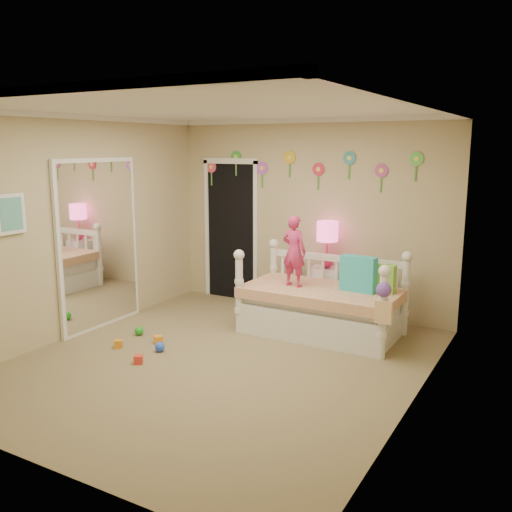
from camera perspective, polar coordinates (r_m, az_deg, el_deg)
The scene contains 18 objects.
floor at distance 5.98m, azimuth -3.73°, elevation -10.81°, with size 4.00×4.50×0.01m, color #7F684C.
ceiling at distance 5.56m, azimuth -4.08°, elevation 14.90°, with size 4.00×4.50×0.01m, color white.
back_wall at distance 7.58m, azimuth 5.49°, elevation 4.03°, with size 4.00×0.01×2.60m, color tan.
left_wall at distance 6.92m, azimuth -17.91°, elevation 2.85°, with size 0.01×4.50×2.60m, color tan.
right_wall at distance 4.84m, azimuth 16.32°, elevation -0.44°, with size 0.01×4.50×2.60m, color tan.
crown_molding at distance 5.55m, azimuth -4.08°, elevation 14.59°, with size 4.00×4.50×0.06m, color white, non-canonical shape.
daybed at distance 6.74m, azimuth 6.73°, elevation -3.73°, with size 1.88×1.01×1.02m, color white, non-canonical shape.
pillow_turquoise at distance 6.58m, azimuth 10.44°, elevation -1.82°, with size 0.42×0.15×0.42m, color #29B7D0.
pillow_lime at distance 6.62m, azimuth 12.62°, elevation -2.23°, with size 0.35×0.13×0.33m, color #75C63C.
child at distance 6.70m, azimuth 3.92°, elevation 0.51°, with size 0.31×0.21×0.86m, color #CC2E66.
nightstand at distance 7.47m, azimuth 7.17°, elevation -3.68°, with size 0.40×0.30×0.66m, color white.
table_lamp at distance 7.32m, azimuth 7.32°, elevation 1.93°, with size 0.28×0.28×0.62m.
closet_doorway at distance 8.19m, azimuth -2.60°, elevation 2.73°, with size 0.90×0.04×2.07m, color black.
flower_decals at distance 7.56m, azimuth 4.92°, elevation 8.89°, with size 3.40×0.02×0.50m, color #B2668C, non-canonical shape.
mirror_closet at distance 7.13m, azimuth -15.80°, elevation 1.17°, with size 0.07×1.30×2.10m, color white.
wall_picture at distance 6.29m, azimuth -23.87°, elevation 3.96°, with size 0.05×0.34×0.42m, color white.
hanging_bag at distance 5.96m, azimuth 12.84°, elevation -4.83°, with size 0.20×0.16×0.36m, color beige, non-canonical shape.
toy_scatter at distance 6.39m, azimuth -13.12°, elevation -9.09°, with size 0.80×1.30×0.11m, color #996666, non-canonical shape.
Camera 1 is at (3.05, -4.63, 2.24)m, focal length 39.03 mm.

